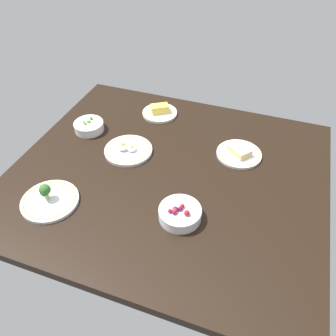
{
  "coord_description": "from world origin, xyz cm",
  "views": [
    {
      "loc": [
        -35.5,
        99.06,
        101.6
      ],
      "look_at": [
        0.0,
        0.0,
        6.0
      ],
      "focal_mm": 36.22,
      "sensor_mm": 36.0,
      "label": 1
    }
  ],
  "objects_px": {
    "bowl_berries": "(180,213)",
    "plate_eggs": "(128,150)",
    "bowl_peas": "(89,126)",
    "plate_cheese": "(160,112)",
    "plate_broccoli": "(49,199)",
    "plate_sandwich": "(239,153)"
  },
  "relations": [
    {
      "from": "plate_sandwich",
      "to": "bowl_berries",
      "type": "bearing_deg",
      "value": 72.45
    },
    {
      "from": "plate_broccoli",
      "to": "plate_eggs",
      "type": "height_order",
      "value": "plate_broccoli"
    },
    {
      "from": "plate_sandwich",
      "to": "plate_eggs",
      "type": "bearing_deg",
      "value": 17.01
    },
    {
      "from": "bowl_berries",
      "to": "plate_eggs",
      "type": "distance_m",
      "value": 0.44
    },
    {
      "from": "bowl_berries",
      "to": "plate_eggs",
      "type": "height_order",
      "value": "bowl_berries"
    },
    {
      "from": "plate_broccoli",
      "to": "plate_cheese",
      "type": "height_order",
      "value": "plate_broccoli"
    },
    {
      "from": "plate_broccoli",
      "to": "plate_sandwich",
      "type": "bearing_deg",
      "value": -140.24
    },
    {
      "from": "bowl_berries",
      "to": "plate_cheese",
      "type": "height_order",
      "value": "bowl_berries"
    },
    {
      "from": "plate_sandwich",
      "to": "bowl_peas",
      "type": "bearing_deg",
      "value": 4.5
    },
    {
      "from": "plate_eggs",
      "to": "bowl_peas",
      "type": "bearing_deg",
      "value": -19.69
    },
    {
      "from": "plate_broccoli",
      "to": "bowl_peas",
      "type": "bearing_deg",
      "value": -78.96
    },
    {
      "from": "plate_sandwich",
      "to": "bowl_peas",
      "type": "distance_m",
      "value": 0.73
    },
    {
      "from": "plate_cheese",
      "to": "bowl_peas",
      "type": "bearing_deg",
      "value": 42.1
    },
    {
      "from": "plate_broccoli",
      "to": "bowl_berries",
      "type": "height_order",
      "value": "plate_broccoli"
    },
    {
      "from": "plate_broccoli",
      "to": "bowl_berries",
      "type": "bearing_deg",
      "value": -169.09
    },
    {
      "from": "bowl_berries",
      "to": "plate_broccoli",
      "type": "bearing_deg",
      "value": 10.91
    },
    {
      "from": "plate_broccoli",
      "to": "bowl_peas",
      "type": "relative_size",
      "value": 1.53
    },
    {
      "from": "plate_cheese",
      "to": "plate_broccoli",
      "type": "bearing_deg",
      "value": 75.75
    },
    {
      "from": "bowl_peas",
      "to": "plate_cheese",
      "type": "xyz_separation_m",
      "value": [
        -0.27,
        -0.25,
        -0.01
      ]
    },
    {
      "from": "plate_broccoli",
      "to": "plate_eggs",
      "type": "xyz_separation_m",
      "value": [
        -0.16,
        -0.38,
        -0.0
      ]
    },
    {
      "from": "plate_eggs",
      "to": "bowl_berries",
      "type": "bearing_deg",
      "value": 140.04
    },
    {
      "from": "plate_broccoli",
      "to": "plate_sandwich",
      "type": "xyz_separation_m",
      "value": [
        -0.63,
        -0.53,
        -0.0
      ]
    }
  ]
}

